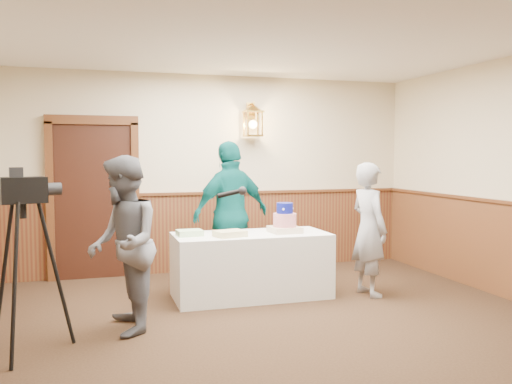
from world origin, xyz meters
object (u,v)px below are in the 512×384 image
Objects in this scene: tiered_cake at (285,221)px; interviewer at (123,245)px; baker at (369,229)px; tv_camera_rig at (25,275)px; sheet_cake_green at (190,233)px; sheet_cake_yellow at (230,234)px; display_table at (251,265)px; assistant_p at (231,214)px.

interviewer reaches higher than tiered_cake.
baker is at bearing -17.34° from tiered_cake.
tv_camera_rig is (-2.73, -1.15, -0.22)m from tiered_cake.
baker reaches higher than sheet_cake_green.
interviewer is (-1.91, -0.85, -0.05)m from tiered_cake.
tv_camera_rig reaches higher than tiered_cake.
tv_camera_rig is at bearing -153.14° from sheet_cake_yellow.
display_table is at bearing 118.93° from interviewer.
sheet_cake_yellow is 0.76m from assistant_p.
assistant_p is at bearing 19.63° from tv_camera_rig.
tiered_cake is 0.19× the size of assistant_p.
sheet_cake_green is at bearing 21.06° from assistant_p.
sheet_cake_green is at bearing 176.55° from tiered_cake.
sheet_cake_green is at bearing 137.91° from interviewer.
interviewer reaches higher than sheet_cake_green.
interviewer reaches higher than display_table.
tiered_cake is at bearing 110.31° from assistant_p.
sheet_cake_yellow is at bearing -24.21° from sheet_cake_green.
tiered_cake is at bearing 4.30° from tv_camera_rig.
tv_camera_rig is (-0.82, -0.30, -0.17)m from interviewer.
sheet_cake_yellow is (-0.29, -0.16, 0.41)m from display_table.
interviewer reaches higher than baker.
baker reaches higher than sheet_cake_yellow.
interviewer is 0.90× the size of assistant_p.
tv_camera_rig reaches higher than sheet_cake_yellow.
tiered_cake is 2.09m from interviewer.
sheet_cake_green is at bearing 18.67° from tv_camera_rig.
sheet_cake_yellow is at bearing 55.17° from assistant_p.
assistant_p reaches higher than tv_camera_rig.
tv_camera_rig is at bearing -152.95° from display_table.
assistant_p is at bearing 134.32° from interviewer.
display_table is at bearing 69.88° from baker.
baker is (1.36, -0.33, 0.41)m from display_table.
sheet_cake_green is at bearing 177.45° from display_table.
tiered_cake is 0.22× the size of baker.
display_table is 6.40× the size of sheet_cake_green.
baker is (2.86, 0.55, -0.04)m from interviewer.
interviewer is at bearing -156.06° from tiered_cake.
sheet_cake_green is 0.17× the size of interviewer.
display_table is at bearing 8.48° from tv_camera_rig.
interviewer is 2.02m from assistant_p.
tv_camera_rig is (-3.68, -0.85, -0.12)m from baker.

